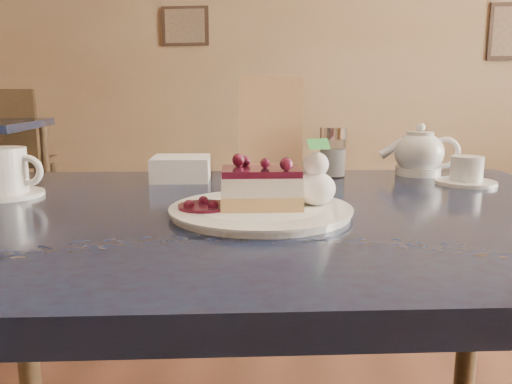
# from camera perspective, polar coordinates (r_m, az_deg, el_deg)

# --- Properties ---
(main_table) EXTENTS (1.38, 1.03, 0.79)m
(main_table) POSITION_cam_1_polar(r_m,az_deg,el_deg) (0.87, 0.35, -7.05)
(main_table) COLOR black
(main_table) RESTS_ON ground
(dessert_plate) EXTENTS (0.28, 0.28, 0.01)m
(dessert_plate) POSITION_cam_1_polar(r_m,az_deg,el_deg) (0.80, 0.56, -2.16)
(dessert_plate) COLOR white
(dessert_plate) RESTS_ON main_table
(cheesecake_slice) EXTENTS (0.14, 0.11, 0.06)m
(cheesecake_slice) POSITION_cam_1_polar(r_m,az_deg,el_deg) (0.79, 0.56, 0.46)
(cheesecake_slice) COLOR #EDBE7F
(cheesecake_slice) RESTS_ON dessert_plate
(whipped_cream) EXTENTS (0.06, 0.06, 0.06)m
(whipped_cream) POSITION_cam_1_polar(r_m,az_deg,el_deg) (0.81, 6.84, 0.41)
(whipped_cream) COLOR white
(whipped_cream) RESTS_ON dessert_plate
(berry_sauce) EXTENTS (0.08, 0.08, 0.01)m
(berry_sauce) POSITION_cam_1_polar(r_m,az_deg,el_deg) (0.79, -5.90, -1.66)
(berry_sauce) COLOR #40061F
(berry_sauce) RESTS_ON dessert_plate
(coffee_set) EXTENTS (0.15, 0.14, 0.09)m
(coffee_set) POSITION_cam_1_polar(r_m,az_deg,el_deg) (1.05, -26.70, 1.77)
(coffee_set) COLOR white
(coffee_set) RESTS_ON main_table
(tea_set) EXTENTS (0.25, 0.24, 0.11)m
(tea_set) POSITION_cam_1_polar(r_m,az_deg,el_deg) (1.23, 19.02, 3.75)
(tea_set) COLOR white
(tea_set) RESTS_ON main_table
(menu_card) EXTENTS (0.15, 0.05, 0.23)m
(menu_card) POSITION_cam_1_polar(r_m,az_deg,el_deg) (1.17, 1.71, 7.46)
(menu_card) COLOR beige
(menu_card) RESTS_ON main_table
(sugar_shaker) EXTENTS (0.06, 0.06, 0.12)m
(sugar_shaker) POSITION_cam_1_polar(r_m,az_deg,el_deg) (1.18, 8.77, 4.59)
(sugar_shaker) COLOR white
(sugar_shaker) RESTS_ON main_table
(napkin_stack) EXTENTS (0.14, 0.14, 0.05)m
(napkin_stack) POSITION_cam_1_polar(r_m,az_deg,el_deg) (1.14, -8.54, 2.71)
(napkin_stack) COLOR white
(napkin_stack) RESTS_ON main_table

